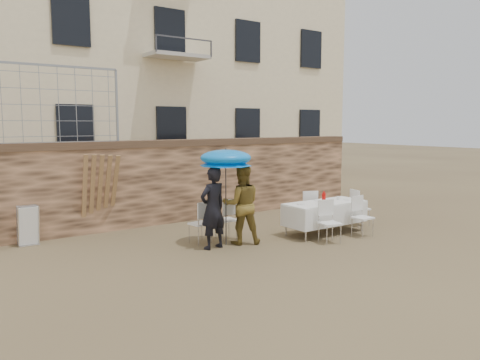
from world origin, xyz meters
TOP-DOWN VIEW (x-y plane):
  - ground at (0.00, 0.00)m, footprint 80.00×80.00m
  - stone_wall at (0.00, 5.00)m, footprint 13.00×0.50m
  - chain_link_fence at (-3.00, 5.00)m, footprint 3.20×0.06m
  - man_suit at (-0.49, 1.93)m, footprint 0.70×0.52m
  - woman_dress at (0.26, 1.93)m, footprint 1.07×0.98m
  - umbrella at (-0.09, 2.03)m, footprint 1.16×1.16m
  - couple_chair_left at (-0.49, 2.48)m, footprint 0.54×0.54m
  - couple_chair_right at (0.21, 2.48)m, footprint 0.49×0.49m
  - banquet_table at (2.50, 1.57)m, footprint 2.10×0.85m
  - soda_bottle at (2.30, 1.42)m, footprint 0.09×0.09m
  - table_chair_front_left at (1.90, 0.82)m, footprint 0.58×0.58m
  - table_chair_front_right at (3.00, 0.82)m, footprint 0.48×0.48m
  - table_chair_back at (2.70, 2.37)m, footprint 0.64×0.64m
  - table_chair_side at (3.90, 1.67)m, footprint 0.58×0.58m
  - chair_stack_right at (-3.70, 4.55)m, footprint 0.46×0.32m
  - wood_planks at (-2.10, 4.62)m, footprint 0.70×0.20m

SIDE VIEW (x-z plane):
  - ground at x=0.00m, z-range 0.00..0.00m
  - chair_stack_right at x=-3.70m, z-range 0.00..0.92m
  - couple_chair_left at x=-0.49m, z-range 0.00..0.96m
  - couple_chair_right at x=0.21m, z-range 0.00..0.96m
  - table_chair_front_left at x=1.90m, z-range 0.00..0.96m
  - table_chair_front_right at x=3.00m, z-range 0.00..0.96m
  - table_chair_back at x=2.70m, z-range 0.00..0.96m
  - table_chair_side at x=3.90m, z-range 0.00..0.96m
  - banquet_table at x=2.50m, z-range 0.34..1.12m
  - man_suit at x=-0.49m, z-range 0.00..1.77m
  - woman_dress at x=0.26m, z-range 0.00..1.78m
  - soda_bottle at x=2.30m, z-range 0.77..1.04m
  - wood_planks at x=-2.10m, z-range 0.00..2.00m
  - stone_wall at x=0.00m, z-range 0.00..2.20m
  - umbrella at x=-0.09m, z-range 0.88..2.87m
  - chain_link_fence at x=-3.00m, z-range 2.20..4.00m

